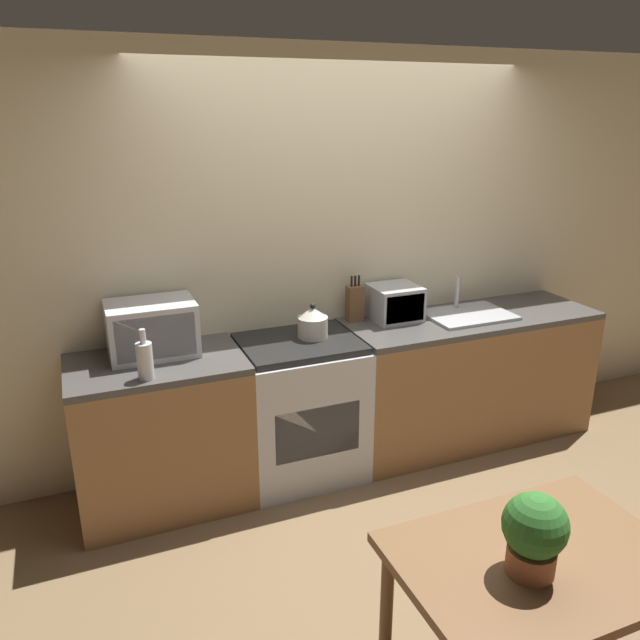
{
  "coord_description": "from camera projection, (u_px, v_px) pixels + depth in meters",
  "views": [
    {
      "loc": [
        -1.61,
        -2.57,
        2.24
      ],
      "look_at": [
        -0.3,
        0.64,
        1.05
      ],
      "focal_mm": 35.0,
      "sensor_mm": 36.0,
      "label": 1
    }
  ],
  "objects": [
    {
      "name": "ground_plane",
      "position": [
        411.0,
        521.0,
        3.55
      ],
      "size": [
        16.0,
        16.0,
        0.0
      ],
      "primitive_type": "plane",
      "color": "brown"
    },
    {
      "name": "microwave",
      "position": [
        152.0,
        328.0,
        3.51
      ],
      "size": [
        0.49,
        0.34,
        0.31
      ],
      "color": "silver",
      "rests_on": "counter_left_run"
    },
    {
      "name": "wall_back",
      "position": [
        337.0,
        258.0,
        4.07
      ],
      "size": [
        10.0,
        0.06,
        2.6
      ],
      "color": "beige",
      "rests_on": "ground_plane"
    },
    {
      "name": "stove_range",
      "position": [
        300.0,
        408.0,
        3.91
      ],
      "size": [
        0.73,
        0.62,
        0.9
      ],
      "color": "silver",
      "rests_on": "ground_plane"
    },
    {
      "name": "sink_basin",
      "position": [
        468.0,
        314.0,
        4.2
      ],
      "size": [
        0.57,
        0.41,
        0.24
      ],
      "color": "#ADAFB5",
      "rests_on": "counter_right_run"
    },
    {
      "name": "toaster_oven",
      "position": [
        395.0,
        303.0,
        4.11
      ],
      "size": [
        0.31,
        0.29,
        0.23
      ],
      "color": "#ADAFB5",
      "rests_on": "counter_right_run"
    },
    {
      "name": "counter_left_run",
      "position": [
        162.0,
        433.0,
        3.6
      ],
      "size": [
        0.97,
        0.62,
        0.9
      ],
      "color": "olive",
      "rests_on": "ground_plane"
    },
    {
      "name": "dining_table",
      "position": [
        536.0,
        578.0,
        2.22
      ],
      "size": [
        1.0,
        0.7,
        0.74
      ],
      "color": "brown",
      "rests_on": "ground_plane"
    },
    {
      "name": "kettle",
      "position": [
        313.0,
        323.0,
        3.79
      ],
      "size": [
        0.19,
        0.19,
        0.22
      ],
      "color": "beige",
      "rests_on": "stove_range"
    },
    {
      "name": "bottle",
      "position": [
        145.0,
        360.0,
        3.2
      ],
      "size": [
        0.08,
        0.08,
        0.27
      ],
      "color": "silver",
      "rests_on": "counter_left_run"
    },
    {
      "name": "counter_right_run",
      "position": [
        467.0,
        377.0,
        4.36
      ],
      "size": [
        1.76,
        0.62,
        0.9
      ],
      "color": "olive",
      "rests_on": "ground_plane"
    },
    {
      "name": "potted_plant",
      "position": [
        534.0,
        532.0,
        2.07
      ],
      "size": [
        0.22,
        0.22,
        0.3
      ],
      "color": "#9E5B3D",
      "rests_on": "dining_table"
    },
    {
      "name": "knife_block",
      "position": [
        355.0,
        303.0,
        4.08
      ],
      "size": [
        0.1,
        0.08,
        0.31
      ],
      "color": "brown",
      "rests_on": "counter_right_run"
    }
  ]
}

